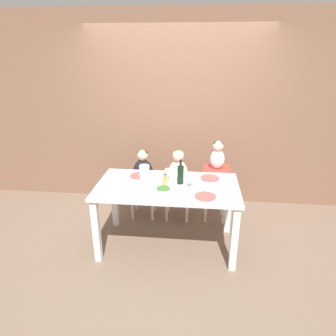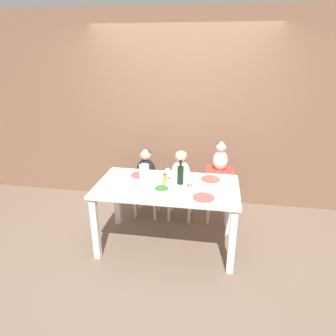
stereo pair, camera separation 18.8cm
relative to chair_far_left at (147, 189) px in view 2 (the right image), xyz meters
name	(u,v)px [view 2 (the right image)]	position (x,y,z in m)	size (l,w,h in m)	color
ground_plane	(167,244)	(0.40, -0.66, -0.39)	(14.00, 14.00, 0.00)	#705B4C
wall_back	(182,112)	(0.40, 0.58, 0.96)	(10.00, 0.06, 2.70)	brown
dining_table	(167,194)	(0.40, -0.66, 0.28)	(1.57, 0.84, 0.78)	silver
chair_far_left	(147,189)	(0.00, 0.00, 0.00)	(0.40, 0.37, 0.47)	silver
chair_far_center	(180,191)	(0.47, 0.00, 0.00)	(0.40, 0.37, 0.47)	silver
chair_right_highchair	(219,182)	(0.97, 0.00, 0.18)	(0.34, 0.31, 0.74)	silver
person_child_left	(146,167)	(0.00, 0.00, 0.32)	(0.26, 0.18, 0.50)	black
person_child_center	(181,169)	(0.47, 0.00, 0.32)	(0.26, 0.18, 0.50)	beige
person_baby_right	(221,154)	(0.97, 0.00, 0.56)	(0.18, 0.14, 0.37)	silver
wine_bottle	(180,174)	(0.54, -0.60, 0.50)	(0.07, 0.07, 0.28)	black
paper_towel_roll	(144,175)	(0.15, -0.71, 0.51)	(0.11, 0.11, 0.24)	white
wine_glass_near	(191,179)	(0.66, -0.71, 0.50)	(0.07, 0.07, 0.16)	white
wine_glass_far	(168,172)	(0.38, -0.55, 0.50)	(0.07, 0.07, 0.16)	white
salad_bowl_large	(161,190)	(0.38, -0.90, 0.44)	(0.17, 0.17, 0.09)	silver
dinner_plate_front_left	(120,189)	(-0.08, -0.86, 0.40)	(0.22, 0.22, 0.01)	silver
dinner_plate_back_left	(140,175)	(0.04, -0.44, 0.40)	(0.22, 0.22, 0.01)	#D14C47
dinner_plate_back_right	(211,179)	(0.87, -0.43, 0.40)	(0.22, 0.22, 0.01)	#D14C47
dinner_plate_front_right	(203,197)	(0.81, -0.90, 0.40)	(0.22, 0.22, 0.01)	#D14C47
condiment_bottle_hot_sauce	(165,179)	(0.37, -0.67, 0.46)	(0.04, 0.04, 0.15)	#BC8E33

